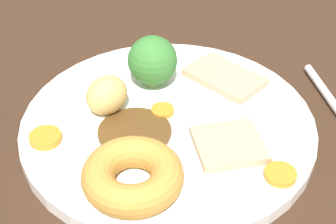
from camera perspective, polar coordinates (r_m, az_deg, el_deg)
dining_table at (r=51.93cm, az=3.38°, el=-4.05°), size 120.00×84.00×3.60cm
dinner_plate at (r=50.64cm, az=0.00°, el=-1.50°), size 28.85×28.85×1.40cm
gravy_pool at (r=48.52cm, az=-3.68°, el=-2.41°), size 7.06×7.06×0.30cm
meat_slice_main at (r=47.20cm, az=6.81°, el=-3.64°), size 6.14×5.76×0.80cm
meat_slice_under at (r=55.73cm, az=6.35°, el=3.89°), size 8.76×9.51×0.80cm
yorkshire_pudding at (r=42.77cm, az=-3.96°, el=-7.07°), size 8.58×8.58×2.79cm
roast_potato_left at (r=50.50cm, az=-6.83°, el=1.88°), size 5.62×5.41×3.90cm
carrot_coin_front at (r=49.06cm, az=-13.50°, el=-2.80°), size 3.02×3.02×0.66cm
carrot_coin_back at (r=45.36cm, az=12.41°, el=-6.82°), size 2.82×2.82×0.56cm
carrot_coin_side at (r=50.99cm, az=-0.61°, el=0.18°), size 2.29×2.29×0.48cm
broccoli_floret at (r=53.32cm, az=-1.74°, el=5.74°), size 5.19×5.19×5.64cm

